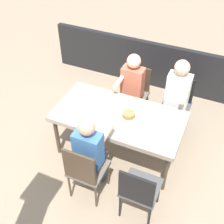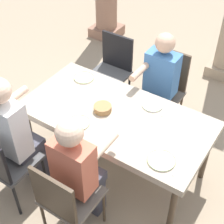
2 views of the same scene
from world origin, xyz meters
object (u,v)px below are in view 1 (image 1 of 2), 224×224
(chair_west_north, at_px, (139,190))
(diner_man_white, at_px, (91,152))
(chair_mid_south, at_px, (135,90))
(bread_basket, at_px, (129,115))
(dining_table, at_px, (119,118))
(chair_mid_north, at_px, (85,170))
(plate_1, at_px, (141,106))
(chair_west_south, at_px, (177,102))
(plate_2, at_px, (95,123))
(diner_woman_green, at_px, (131,90))
(plate_0, at_px, (154,141))
(diner_guest_third, at_px, (176,99))
(plate_3, at_px, (88,92))

(chair_west_north, relative_size, diner_man_white, 0.73)
(chair_mid_south, height_order, diner_man_white, diner_man_white)
(chair_mid_south, distance_m, bread_basket, 0.91)
(dining_table, distance_m, diner_man_white, 0.70)
(chair_mid_north, bearing_deg, plate_1, -104.13)
(chair_west_south, xyz_separation_m, plate_2, (0.86, 1.17, 0.23))
(diner_woman_green, bearing_deg, plate_0, 124.94)
(chair_mid_south, xyz_separation_m, diner_guest_third, (-0.71, 0.19, 0.20))
(chair_mid_north, xyz_separation_m, plate_2, (0.15, -0.59, 0.22))
(chair_west_north, distance_m, plate_2, 1.06)
(plate_2, bearing_deg, chair_west_north, 145.50)
(plate_2, bearing_deg, diner_woman_green, -98.35)
(chair_west_south, bearing_deg, dining_table, 54.53)
(plate_0, bearing_deg, chair_mid_north, 41.44)
(plate_3, bearing_deg, dining_table, 155.83)
(plate_2, bearing_deg, diner_guest_third, -131.22)
(chair_mid_south, bearing_deg, dining_table, 95.31)
(diner_woman_green, height_order, plate_2, diner_woman_green)
(dining_table, distance_m, diner_guest_third, 0.93)
(chair_west_south, height_order, plate_2, chair_west_south)
(chair_west_south, distance_m, bread_basket, 1.02)
(chair_west_north, xyz_separation_m, diner_guest_third, (-0.00, -1.57, 0.19))
(diner_man_white, xyz_separation_m, plate_0, (-0.67, -0.41, 0.08))
(chair_mid_north, height_order, diner_man_white, diner_man_white)
(chair_west_north, bearing_deg, diner_guest_third, -90.10)
(diner_man_white, distance_m, plate_3, 1.12)
(diner_man_white, xyz_separation_m, bread_basket, (-0.21, -0.72, 0.10))
(diner_guest_third, distance_m, plate_0, 0.98)
(dining_table, xyz_separation_m, plate_2, (0.23, 0.29, 0.07))
(chair_mid_south, bearing_deg, chair_west_north, 111.94)
(dining_table, xyz_separation_m, diner_guest_third, (-0.63, -0.69, 0.04))
(plate_2, distance_m, plate_3, 0.69)
(chair_west_north, relative_size, chair_west_south, 1.02)
(diner_guest_third, bearing_deg, diner_man_white, 62.84)
(chair_west_north, bearing_deg, chair_mid_north, 0.31)
(plate_0, bearing_deg, diner_guest_third, -92.20)
(chair_west_south, height_order, diner_man_white, diner_man_white)
(chair_west_north, distance_m, diner_man_white, 0.74)
(diner_guest_third, relative_size, plate_3, 5.80)
(chair_west_north, distance_m, plate_0, 0.63)
(dining_table, relative_size, diner_woman_green, 1.41)
(plate_1, bearing_deg, chair_mid_south, -63.09)
(diner_guest_third, xyz_separation_m, plate_2, (0.86, 0.98, 0.03))
(chair_west_north, bearing_deg, diner_man_white, -14.70)
(plate_1, relative_size, plate_3, 0.89)
(diner_man_white, xyz_separation_m, plate_3, (0.54, -0.97, 0.08))
(plate_3, bearing_deg, plate_1, -178.82)
(diner_woman_green, bearing_deg, diner_guest_third, -179.55)
(chair_mid_south, distance_m, diner_guest_third, 0.76)
(chair_mid_north, height_order, bread_basket, chair_mid_north)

